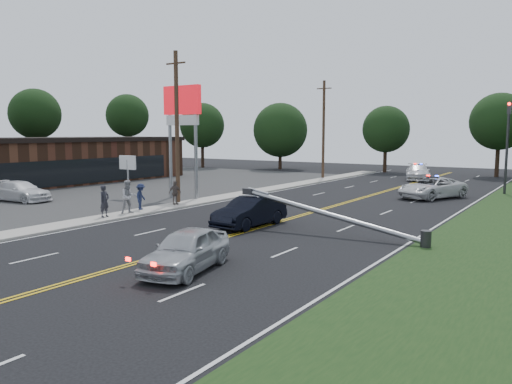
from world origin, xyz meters
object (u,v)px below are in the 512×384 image
Objects in this scene: traffic_signal at (507,140)px; small_sign at (128,166)px; parked_car at (20,191)px; bystander_b at (129,197)px; waiting_sedan at (186,250)px; utility_pole_far at (324,129)px; pylon_sign at (182,114)px; bystander_a at (104,201)px; bystander_c at (141,197)px; emergency_b at (418,172)px; utility_pole_mid at (177,127)px; crashed_sedan at (250,212)px; bystander_d at (175,193)px; fallen_streetlight at (338,217)px; emergency_a at (432,188)px.

small_sign is at bearing -141.10° from traffic_signal.
bystander_b reaches higher than parked_car.
utility_pole_far is at bearing 95.19° from waiting_sedan.
parked_car is at bearing -140.33° from pylon_sign.
utility_pole_far is at bearing -6.63° from bystander_a.
emergency_b is at bearing -41.07° from bystander_c.
utility_pole_mid reaches higher than bystander_c.
small_sign is 0.68× the size of crashed_sedan.
utility_pole_mid is 10.52m from crashed_sedan.
bystander_b is at bearing -161.82° from bystander_d.
utility_pole_mid is (-13.39, 4.00, 4.17)m from fallen_streetlight.
emergency_b is 3.59× the size of bystander_d.
pylon_sign is 2.55m from utility_pole_mid.
fallen_streetlight reaches higher than parked_car.
emergency_a is 3.58× the size of bystander_d.
small_sign is 18.68m from fallen_streetlight.
emergency_a is 18.38m from bystander_d.
small_sign is 0.31× the size of utility_pole_far.
small_sign reaches higher than emergency_b.
bystander_a is 5.71m from bystander_d.
emergency_b reaches higher than emergency_a.
bystander_a is at bearing -106.34° from parked_car.
bystander_c is at bearing -73.32° from pylon_sign.
emergency_a is 20.58m from bystander_c.
crashed_sedan is (8.63, -26.17, -4.33)m from utility_pole_far.
crashed_sedan is at bearing -118.55° from bystander_c.
emergency_a is (0.08, 16.16, -0.16)m from fallen_streetlight.
small_sign is 0.31× the size of utility_pole_mid.
utility_pole_mid is at bearing -1.64° from bystander_a.
emergency_a is at bearing -36.15° from utility_pole_far.
pylon_sign is 20.06m from utility_pole_far.
waiting_sedan is 0.79× the size of emergency_a.
bystander_b is (5.69, -5.13, -1.26)m from small_sign.
utility_pole_far is 1.82× the size of emergency_b.
parked_car is 10.45m from bystander_c.
fallen_streetlight is 2.18× the size of waiting_sedan.
utility_pole_far reaches higher than traffic_signal.
pylon_sign reaches higher than fallen_streetlight.
pylon_sign is 4.55× the size of bystander_a.
crashed_sedan is 2.38× the size of bystander_b.
fallen_streetlight reaches higher than emergency_b.
bystander_c is at bearing 129.37° from waiting_sedan.
bystander_a is (-12.69, -18.92, 0.24)m from emergency_a.
bystander_a is at bearing -88.46° from utility_pole_far.
traffic_signal is at bearing -58.94° from emergency_b.
traffic_signal is 4.50× the size of bystander_c.
pylon_sign is at bearing 40.94° from bystander_b.
bystander_d reaches higher than crashed_sedan.
bystander_d is at bearing 120.77° from waiting_sedan.
bystander_a is at bearing -163.80° from bystander_d.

